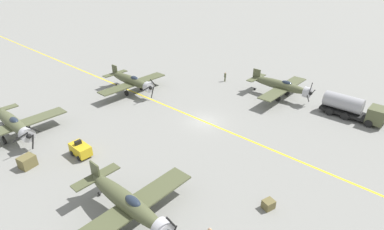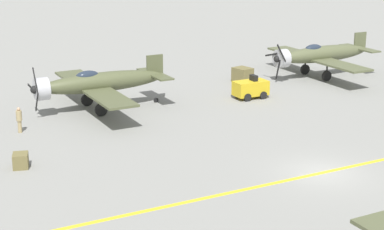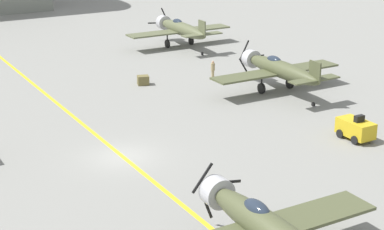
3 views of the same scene
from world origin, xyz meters
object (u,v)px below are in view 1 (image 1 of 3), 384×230
at_px(airplane_mid_left, 282,86).
at_px(fuel_tanker, 353,108).
at_px(tow_tractor, 80,149).
at_px(ground_crew_walking, 225,76).
at_px(supply_crate_mid_lane, 27,162).
at_px(airplane_near_center, 132,81).
at_px(supply_crate_by_tanker, 268,204).
at_px(airplane_near_right, 13,123).
at_px(airplane_mid_right, 128,203).

distance_m(airplane_mid_left, fuel_tanker, 10.42).
relative_size(tow_tractor, ground_crew_walking, 1.54).
xyz_separation_m(fuel_tanker, supply_crate_mid_lane, (34.06, -21.56, -0.88)).
xyz_separation_m(airplane_near_center, supply_crate_by_tanker, (8.15, 29.18, -1.60)).
bearing_deg(airplane_near_right, airplane_near_center, 179.83).
distance_m(airplane_near_center, supply_crate_by_tanker, 30.34).
height_order(airplane_mid_right, supply_crate_by_tanker, airplane_mid_right).
height_order(airplane_near_center, supply_crate_mid_lane, airplane_near_center).
xyz_separation_m(airplane_near_right, tow_tractor, (-3.27, 9.22, -1.22)).
bearing_deg(airplane_near_right, airplane_mid_left, 148.43).
relative_size(ground_crew_walking, supply_crate_by_tanker, 1.72).
xyz_separation_m(airplane_near_center, airplane_mid_left, (-14.17, 18.78, 0.00)).
xyz_separation_m(airplane_near_center, ground_crew_walking, (-14.12, 8.12, -1.09)).
bearing_deg(ground_crew_walking, airplane_near_center, -29.89).
xyz_separation_m(tow_tractor, ground_crew_walking, (-28.99, -1.77, 0.13)).
bearing_deg(tow_tractor, airplane_near_center, -146.36).
height_order(ground_crew_walking, supply_crate_by_tanker, ground_crew_walking).
distance_m(fuel_tanker, supply_crate_mid_lane, 40.32).
height_order(airplane_near_right, airplane_mid_left, airplane_mid_left).
xyz_separation_m(airplane_mid_left, tow_tractor, (29.03, -8.89, -1.22)).
distance_m(tow_tractor, ground_crew_walking, 29.04).
bearing_deg(tow_tractor, airplane_mid_left, 162.97).
xyz_separation_m(tow_tractor, supply_crate_by_tanker, (-6.71, 19.29, -0.38)).
bearing_deg(supply_crate_mid_lane, tow_tractor, 154.63).
bearing_deg(airplane_near_right, ground_crew_walking, 164.71).
bearing_deg(tow_tractor, fuel_tanker, 146.62).
relative_size(airplane_near_center, supply_crate_mid_lane, 7.97).
relative_size(airplane_near_right, tow_tractor, 4.62).
distance_m(ground_crew_walking, supply_crate_mid_lane, 33.77).
height_order(fuel_tanker, ground_crew_walking, fuel_tanker).
relative_size(airplane_mid_left, ground_crew_walking, 7.12).
bearing_deg(ground_crew_walking, airplane_mid_right, 23.12).
xyz_separation_m(airplane_mid_left, ground_crew_walking, (0.04, -10.66, -1.09)).
height_order(airplane_near_center, airplane_mid_right, same).
xyz_separation_m(fuel_tanker, tow_tractor, (29.28, -19.29, -0.72)).
bearing_deg(airplane_mid_right, fuel_tanker, 167.15).
height_order(airplane_mid_right, fuel_tanker, airplane_mid_right).
relative_size(fuel_tanker, supply_crate_mid_lane, 5.31).
relative_size(airplane_near_center, airplane_near_right, 1.00).
bearing_deg(tow_tractor, airplane_mid_right, 79.02).
distance_m(tow_tractor, supply_crate_by_tanker, 20.43).
xyz_separation_m(airplane_near_center, supply_crate_mid_lane, (19.64, 7.62, -1.38)).
bearing_deg(ground_crew_walking, supply_crate_mid_lane, -0.84).
distance_m(airplane_near_right, supply_crate_mid_lane, 7.25).
xyz_separation_m(airplane_near_center, airplane_mid_right, (17.11, 21.45, 0.00)).
bearing_deg(supply_crate_by_tanker, ground_crew_walking, -136.60).
bearing_deg(airplane_near_center, airplane_mid_right, 59.14).
height_order(airplane_near_center, supply_crate_by_tanker, airplane_near_center).
bearing_deg(airplane_near_right, supply_crate_mid_lane, 75.45).
height_order(airplane_mid_right, airplane_near_right, same).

